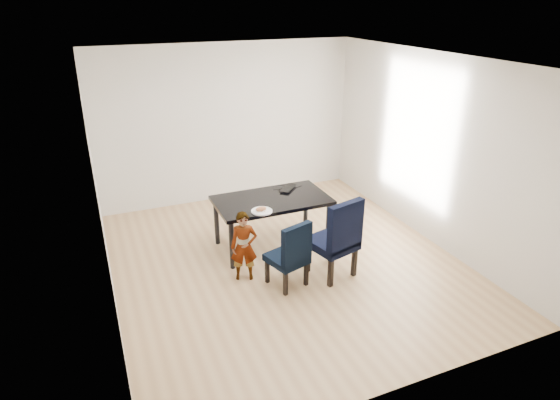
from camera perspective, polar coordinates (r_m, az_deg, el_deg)
name	(u,v)px	position (r m, az deg, el deg)	size (l,w,h in m)	color
floor	(286,262)	(6.52, 0.69, -7.55)	(4.50, 5.00, 0.01)	tan
ceiling	(287,59)	(5.62, 0.83, 16.80)	(4.50, 5.00, 0.01)	white
wall_back	(228,124)	(8.19, -6.36, 9.22)	(4.50, 0.01, 2.70)	silver
wall_front	(409,267)	(3.99, 15.42, -7.86)	(4.50, 0.01, 2.70)	silver
wall_left	(98,197)	(5.50, -21.34, 0.33)	(0.01, 5.00, 2.70)	silver
wall_right	(430,149)	(7.10, 17.78, 5.95)	(0.01, 5.00, 2.70)	silver
dining_table	(272,222)	(6.75, -0.99, -2.75)	(1.60, 0.90, 0.75)	black
chair_left	(287,253)	(5.83, 0.83, -6.46)	(0.43, 0.45, 0.90)	black
chair_right	(332,236)	(6.03, 6.36, -4.44)	(0.53, 0.55, 1.10)	black
child	(244,246)	(5.96, -4.41, -5.66)	(0.34, 0.22, 0.93)	orange
plate	(262,211)	(6.19, -2.24, -1.36)	(0.28, 0.28, 0.02)	white
sandwich	(261,209)	(6.17, -2.33, -1.09)	(0.15, 0.07, 0.06)	#B46A40
laptop	(285,188)	(6.92, 0.61, 1.49)	(0.35, 0.23, 0.03)	black
cable_tangle	(284,190)	(6.85, 0.46, 1.17)	(0.16, 0.16, 0.01)	black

